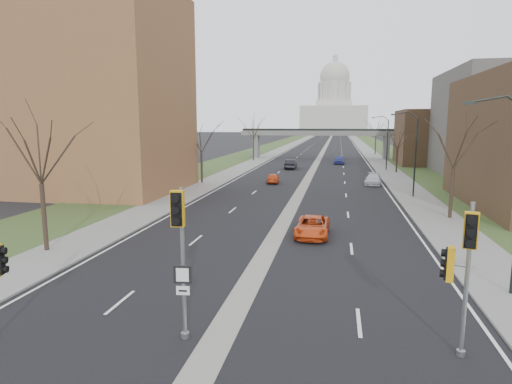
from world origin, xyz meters
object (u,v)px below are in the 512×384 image
(car_right_near, at_px, (312,226))
(car_right_mid, at_px, (373,179))
(car_left_near, at_px, (273,178))
(car_right_far, at_px, (339,160))
(signal_pole_median, at_px, (180,237))
(car_left_far, at_px, (291,164))
(signal_pole_right, at_px, (462,258))

(car_right_near, relative_size, car_right_mid, 1.02)
(car_left_near, xyz_separation_m, car_right_far, (8.41, 28.29, 0.14))
(signal_pole_median, relative_size, car_left_far, 1.15)
(signal_pole_right, relative_size, car_right_far, 1.13)
(signal_pole_median, height_order, signal_pole_right, signal_pole_median)
(signal_pole_median, xyz_separation_m, car_left_far, (-2.57, 58.45, -3.03))
(signal_pole_right, distance_m, car_right_near, 15.84)
(signal_pole_median, xyz_separation_m, car_left_near, (-2.96, 40.74, -3.18))
(signal_pole_median, height_order, car_left_far, signal_pole_median)
(car_left_near, bearing_deg, car_left_far, -97.30)
(signal_pole_right, relative_size, car_right_mid, 1.11)
(car_left_far, bearing_deg, car_right_mid, 126.55)
(car_left_near, xyz_separation_m, car_left_far, (0.38, 17.71, 0.15))
(signal_pole_right, xyz_separation_m, car_right_far, (-3.67, 68.27, -2.62))
(car_right_near, bearing_deg, car_left_far, 98.84)
(car_left_near, distance_m, car_right_mid, 12.60)
(signal_pole_median, xyz_separation_m, signal_pole_right, (9.12, 0.76, -0.42))
(signal_pole_right, xyz_separation_m, car_left_far, (-11.69, 57.69, -2.61))
(car_right_mid, bearing_deg, signal_pole_median, -95.87)
(car_right_mid, relative_size, car_right_far, 1.03)
(car_right_far, bearing_deg, car_left_far, -125.30)
(signal_pole_median, relative_size, signal_pole_right, 1.06)
(car_right_near, bearing_deg, signal_pole_right, -68.55)
(car_left_far, relative_size, car_right_mid, 1.02)
(car_left_far, height_order, car_right_far, car_left_far)
(car_left_far, height_order, car_right_near, car_left_far)
(signal_pole_median, height_order, car_right_mid, signal_pole_median)
(signal_pole_right, xyz_separation_m, car_left_near, (-12.08, 39.98, -2.76))
(car_left_far, distance_m, car_right_mid, 20.81)
(car_right_far, bearing_deg, signal_pole_median, -92.63)
(signal_pole_median, bearing_deg, car_right_mid, 70.53)
(car_left_near, relative_size, car_right_mid, 0.80)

